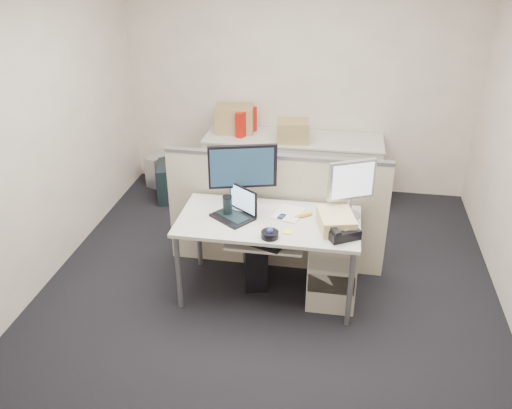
% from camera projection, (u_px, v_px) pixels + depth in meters
% --- Properties ---
extents(floor, '(4.00, 4.50, 0.01)m').
position_uv_depth(floor, '(268.00, 292.00, 4.80)').
color(floor, black).
rests_on(floor, ground).
extents(wall_back, '(4.00, 0.02, 2.70)m').
position_uv_depth(wall_back, '(298.00, 77.00, 6.14)').
color(wall_back, beige).
rests_on(wall_back, ground).
extents(wall_front, '(4.00, 0.02, 2.70)m').
position_uv_depth(wall_front, '(190.00, 351.00, 2.21)').
color(wall_front, beige).
rests_on(wall_front, ground).
extents(wall_left, '(0.02, 4.50, 2.70)m').
position_uv_depth(wall_left, '(30.00, 135.00, 4.47)').
color(wall_left, beige).
rests_on(wall_left, ground).
extents(desk, '(1.50, 0.75, 0.73)m').
position_uv_depth(desk, '(269.00, 227.00, 4.49)').
color(desk, beige).
rests_on(desk, floor).
extents(keyboard_tray, '(0.62, 0.32, 0.02)m').
position_uv_depth(keyboard_tray, '(265.00, 242.00, 4.36)').
color(keyboard_tray, beige).
rests_on(keyboard_tray, desk).
extents(drawer_pedestal, '(0.40, 0.55, 0.65)m').
position_uv_depth(drawer_pedestal, '(333.00, 264.00, 4.61)').
color(drawer_pedestal, '#B2A99C').
rests_on(drawer_pedestal, floor).
extents(cubicle_partition, '(2.00, 0.06, 1.10)m').
position_uv_depth(cubicle_partition, '(276.00, 214.00, 4.94)').
color(cubicle_partition, beige).
rests_on(cubicle_partition, floor).
extents(back_counter, '(2.00, 0.60, 0.72)m').
position_uv_depth(back_counter, '(293.00, 168.00, 6.32)').
color(back_counter, '#B2A99C').
rests_on(back_counter, floor).
extents(monitor_main, '(0.61, 0.36, 0.57)m').
position_uv_depth(monitor_main, '(243.00, 177.00, 4.53)').
color(monitor_main, black).
rests_on(monitor_main, desk).
extents(monitor_small, '(0.45, 0.35, 0.49)m').
position_uv_depth(monitor_small, '(351.00, 189.00, 4.41)').
color(monitor_small, '#B7B7BC').
rests_on(monitor_small, desk).
extents(laptop, '(0.41, 0.39, 0.24)m').
position_uv_depth(laptop, '(232.00, 205.00, 4.43)').
color(laptop, black).
rests_on(laptop, desk).
extents(trackball, '(0.17, 0.17, 0.05)m').
position_uv_depth(trackball, '(270.00, 235.00, 4.20)').
color(trackball, black).
rests_on(trackball, desk).
extents(desk_phone, '(0.31, 0.29, 0.08)m').
position_uv_depth(desk_phone, '(342.00, 232.00, 4.21)').
color(desk_phone, black).
rests_on(desk_phone, desk).
extents(paper_stack, '(0.28, 0.32, 0.01)m').
position_uv_depth(paper_stack, '(288.00, 214.00, 4.54)').
color(paper_stack, silver).
rests_on(paper_stack, desk).
extents(sticky_pad, '(0.08, 0.08, 0.01)m').
position_uv_depth(sticky_pad, '(288.00, 232.00, 4.28)').
color(sticky_pad, '#FCFF4C').
rests_on(sticky_pad, desk).
extents(travel_mug, '(0.08, 0.08, 0.17)m').
position_uv_depth(travel_mug, '(228.00, 206.00, 4.50)').
color(travel_mug, black).
rests_on(travel_mug, desk).
extents(banana, '(0.17, 0.13, 0.04)m').
position_uv_depth(banana, '(304.00, 215.00, 4.50)').
color(banana, yellow).
rests_on(banana, desk).
extents(cellphone, '(0.08, 0.11, 0.01)m').
position_uv_depth(cellphone, '(282.00, 217.00, 4.49)').
color(cellphone, black).
rests_on(cellphone, desk).
extents(manila_folders, '(0.34, 0.39, 0.13)m').
position_uv_depth(manila_folders, '(336.00, 221.00, 4.31)').
color(manila_folders, '#EACF89').
rests_on(manila_folders, desk).
extents(keyboard, '(0.44, 0.28, 0.02)m').
position_uv_depth(keyboard, '(258.00, 242.00, 4.32)').
color(keyboard, black).
rests_on(keyboard, keyboard_tray).
extents(pc_tower_desk, '(0.30, 0.52, 0.46)m').
position_uv_depth(pc_tower_desk, '(255.00, 256.00, 4.89)').
color(pc_tower_desk, black).
rests_on(pc_tower_desk, floor).
extents(pc_tower_spare_dark, '(0.29, 0.49, 0.43)m').
position_uv_depth(pc_tower_spare_dark, '(166.00, 181.00, 6.34)').
color(pc_tower_spare_dark, black).
rests_on(pc_tower_spare_dark, floor).
extents(pc_tower_spare_silver, '(0.30, 0.44, 0.38)m').
position_uv_depth(pc_tower_spare_silver, '(161.00, 169.00, 6.73)').
color(pc_tower_spare_silver, '#B7B7BC').
rests_on(pc_tower_spare_silver, floor).
extents(cardboard_box_left, '(0.46, 0.37, 0.32)m').
position_uv_depth(cardboard_box_left, '(235.00, 120.00, 6.27)').
color(cardboard_box_left, olive).
rests_on(cardboard_box_left, back_counter).
extents(cardboard_box_right, '(0.39, 0.32, 0.26)m').
position_uv_depth(cardboard_box_right, '(293.00, 132.00, 5.99)').
color(cardboard_box_right, olive).
rests_on(cardboard_box_right, back_counter).
extents(red_binder, '(0.20, 0.33, 0.31)m').
position_uv_depth(red_binder, '(246.00, 123.00, 6.18)').
color(red_binder, '#B31309').
rests_on(red_binder, back_counter).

